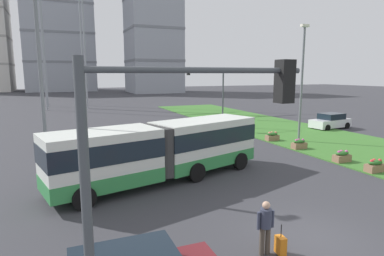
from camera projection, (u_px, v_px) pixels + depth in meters
ground_plane at (312, 238)px, 11.10m from camera, size 260.00×260.00×0.00m
grass_median at (349, 146)px, 25.13m from camera, size 10.00×70.00×0.08m
articulated_bus at (162, 150)px, 16.84m from camera, size 11.99×5.57×3.00m
car_white_van at (330, 121)px, 33.21m from camera, size 4.57×2.41×1.58m
pedestrian_crossing at (265, 224)px, 9.92m from camera, size 0.58×0.36×1.74m
rolling_suitcase at (281, 245)px, 10.02m from camera, size 0.28×0.38×0.97m
flower_planter_1 at (375, 166)px, 18.29m from camera, size 1.10×0.56×0.74m
flower_planter_2 at (342, 156)px, 20.40m from camera, size 1.10×0.56×0.74m
flower_planter_3 at (299, 144)px, 23.98m from camera, size 1.10×0.56×0.74m
flower_planter_4 at (272, 136)px, 26.96m from camera, size 1.10×0.56×0.74m
traffic_light_near_left at (168, 167)px, 5.36m from camera, size 4.00×0.28×5.82m
traffic_light_far_right at (211, 86)px, 33.01m from camera, size 4.27×0.28×6.25m
streetlight_left at (41, 83)px, 15.95m from camera, size 0.70×0.28×9.40m
streetlight_median at (302, 79)px, 25.98m from camera, size 0.70×0.28×9.42m
apartment_tower_westcentre at (57, 7)px, 104.85m from camera, size 21.32×18.94×53.84m
apartment_tower_centre at (153, 31)px, 96.51m from camera, size 14.97×15.11×36.36m
transmission_pylon at (61, 5)px, 51.30m from camera, size 9.00×6.24×29.88m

